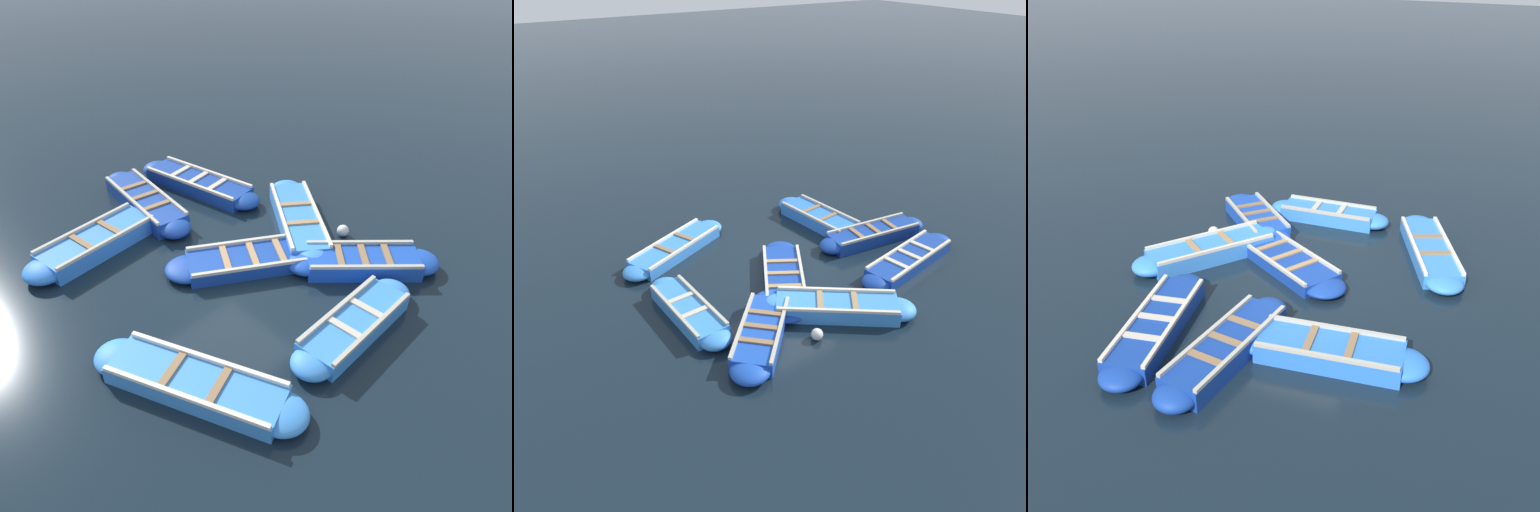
# 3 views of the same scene
# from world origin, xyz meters

# --- Properties ---
(ground_plane) EXTENTS (120.00, 120.00, 0.00)m
(ground_plane) POSITION_xyz_m (0.00, 0.00, 0.00)
(ground_plane) COLOR black
(boat_stern_in) EXTENTS (3.31, 0.97, 0.42)m
(boat_stern_in) POSITION_xyz_m (-0.55, 3.08, 0.18)
(boat_stern_in) COLOR #3884E0
(boat_stern_in) RESTS_ON ground
(boat_far_corner) EXTENTS (1.54, 3.95, 0.42)m
(boat_far_corner) POSITION_xyz_m (-1.85, -3.13, 0.18)
(boat_far_corner) COLOR navy
(boat_far_corner) RESTS_ON ground
(boat_outer_right) EXTENTS (3.67, 1.35, 0.45)m
(boat_outer_right) POSITION_xyz_m (1.53, -2.56, 0.20)
(boat_outer_right) COLOR blue
(boat_outer_right) RESTS_ON ground
(boat_broadside) EXTENTS (3.00, 2.90, 0.42)m
(boat_broadside) POSITION_xyz_m (-2.20, 2.03, 0.18)
(boat_broadside) COLOR #1947B7
(boat_broadside) RESTS_ON ground
(boat_bow_out) EXTENTS (3.76, 2.76, 0.35)m
(boat_bow_out) POSITION_xyz_m (-0.60, 0.30, 0.15)
(boat_bow_out) COLOR navy
(boat_bow_out) RESTS_ON ground
(boat_tucked) EXTENTS (1.19, 3.77, 0.46)m
(boat_tucked) POSITION_xyz_m (-0.24, -3.26, 0.20)
(boat_tucked) COLOR navy
(boat_tucked) RESTS_ON ground
(boat_outer_left) EXTENTS (2.31, 3.87, 0.39)m
(boat_outer_left) POSITION_xyz_m (2.39, 2.11, 0.17)
(boat_outer_left) COLOR #3884E0
(boat_outer_left) RESTS_ON ground
(boat_drifting) EXTENTS (2.97, 3.62, 0.45)m
(boat_drifting) POSITION_xyz_m (-2.42, -0.02, 0.20)
(boat_drifting) COLOR #3884E0
(boat_drifting) RESTS_ON ground
(buoy_orange_near) EXTENTS (0.28, 0.28, 0.28)m
(buoy_orange_near) POSITION_xyz_m (-2.91, 0.96, 0.14)
(buoy_orange_near) COLOR silver
(buoy_orange_near) RESTS_ON ground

